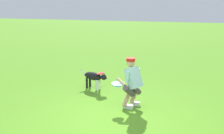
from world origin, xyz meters
name	(u,v)px	position (x,y,z in m)	size (l,w,h in m)	color
ground_plane	(112,120)	(0.00, 0.00, 0.00)	(60.00, 60.00, 0.00)	#518E21
person	(132,81)	(-0.29, -0.85, 0.70)	(0.70, 0.63, 1.29)	silver
dog	(94,77)	(1.12, -1.89, 0.38)	(1.03, 0.46, 0.57)	black
frisbee_flying	(100,73)	(0.89, -1.80, 0.55)	(0.23, 0.23, 0.02)	red
frisbee_held	(117,84)	(0.09, -0.78, 0.61)	(0.28, 0.28, 0.02)	#2297EC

